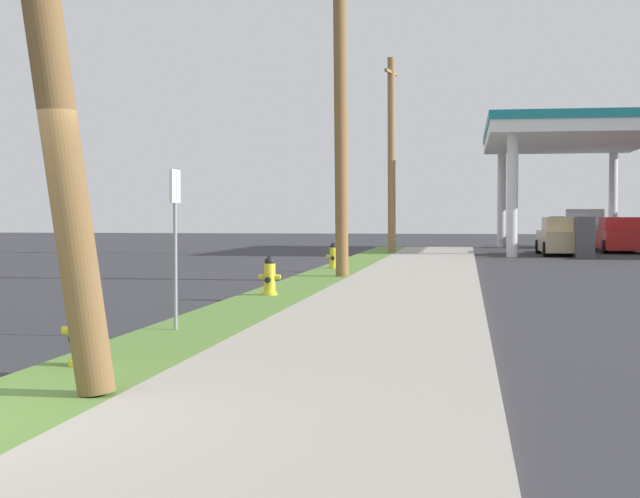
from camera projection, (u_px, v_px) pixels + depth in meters
sidewalk_slab at (271, 448)px, 6.37m from camera, size 3.20×80.00×0.12m
fire_hydrant_nearest at (82, 333)px, 9.49m from camera, size 0.42×0.38×0.74m
fire_hydrant_second at (270, 278)px, 17.95m from camera, size 0.42×0.38×0.74m
fire_hydrant_third at (333, 257)px, 27.13m from camera, size 0.42×0.37×0.74m
utility_pole_midground at (340, 84)px, 23.03m from camera, size 0.32×1.58×9.32m
utility_pole_background at (392, 153)px, 38.97m from camera, size 0.46×1.39×8.04m
street_sign_post at (175, 215)px, 12.43m from camera, size 0.05×0.36×2.12m
car_red_by_near_pump at (619, 236)px, 41.96m from camera, size 1.99×4.52×1.57m
car_tan_by_far_pump at (563, 238)px, 38.93m from camera, size 1.99×4.52×1.57m
truck_silver_at_forecourt at (584, 230)px, 48.54m from camera, size 2.57×5.56×1.97m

